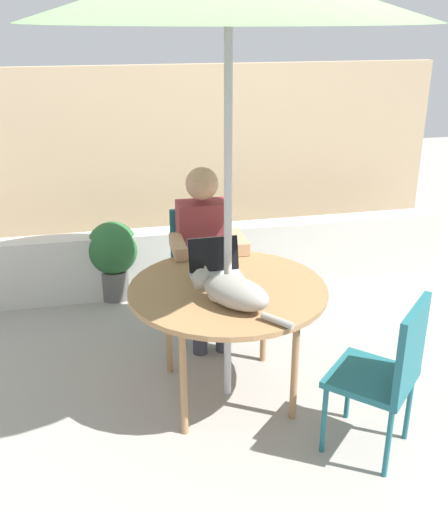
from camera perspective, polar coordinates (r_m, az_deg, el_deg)
The scene contains 10 objects.
ground_plane at distance 3.74m, azimuth 0.34°, elevation -12.99°, with size 14.00×14.00×0.00m, color gray.
fence_back at distance 5.51m, azimuth -5.05°, elevation 8.76°, with size 4.98×0.08×1.75m, color tan.
planter_wall_low at distance 4.92m, azimuth -3.54°, elevation -0.32°, with size 4.48×0.20×0.54m, color beige.
patio_table at distance 3.40m, azimuth 0.36°, elevation -3.78°, with size 1.13×1.13×0.72m.
chair_occupied at distance 4.25m, azimuth -2.25°, elevation -0.49°, with size 0.40×0.40×0.88m.
chair_empty at distance 3.13m, azimuth 15.56°, elevation -10.27°, with size 0.57×0.57×0.88m.
person_seated at distance 4.04m, azimuth -1.89°, elevation 0.89°, with size 0.48×0.48×1.22m.
laptop at distance 3.50m, azimuth -0.85°, elevation -0.93°, with size 0.30×0.26×0.21m.
cat at distance 3.13m, azimuth 0.75°, elevation -3.46°, with size 0.44×0.54×0.17m.
potted_plant_near_fence at distance 4.82m, azimuth -10.58°, elevation 0.11°, with size 0.41×0.41×0.64m.
Camera 1 is at (-0.67, -2.97, 2.16)m, focal length 41.68 mm.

